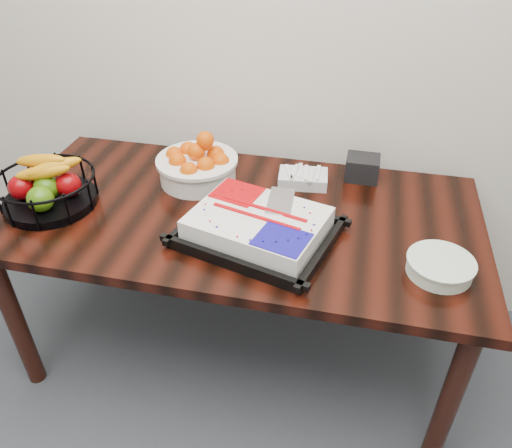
% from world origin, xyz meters
% --- Properties ---
extents(table, '(1.80, 0.90, 0.75)m').
position_xyz_m(table, '(0.00, 2.00, 0.66)').
color(table, black).
rests_on(table, ground).
extents(cake_tray, '(0.59, 0.51, 0.10)m').
position_xyz_m(cake_tray, '(0.11, 1.86, 0.80)').
color(cake_tray, black).
rests_on(cake_tray, table).
extents(tangerine_bowl, '(0.33, 0.33, 0.21)m').
position_xyz_m(tangerine_bowl, '(-0.22, 2.18, 0.84)').
color(tangerine_bowl, white).
rests_on(tangerine_bowl, table).
extents(fruit_basket, '(0.37, 0.37, 0.19)m').
position_xyz_m(fruit_basket, '(-0.71, 1.89, 0.83)').
color(fruit_basket, black).
rests_on(fruit_basket, table).
extents(plate_stack, '(0.21, 0.21, 0.05)m').
position_xyz_m(plate_stack, '(0.71, 1.80, 0.78)').
color(plate_stack, white).
rests_on(plate_stack, table).
extents(fork_bag, '(0.21, 0.15, 0.06)m').
position_xyz_m(fork_bag, '(0.21, 2.25, 0.78)').
color(fork_bag, silver).
rests_on(fork_bag, table).
extents(napkin_box, '(0.13, 0.12, 0.10)m').
position_xyz_m(napkin_box, '(0.44, 2.35, 0.80)').
color(napkin_box, black).
rests_on(napkin_box, table).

